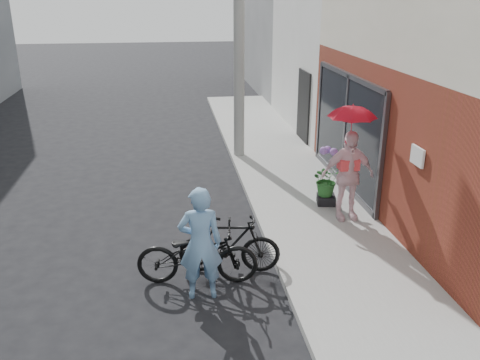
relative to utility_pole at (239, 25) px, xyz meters
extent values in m
plane|color=black|center=(-1.10, -6.00, -3.50)|extent=(80.00, 80.00, 0.00)
cube|color=#969791|center=(1.00, -4.00, -3.44)|extent=(2.20, 24.00, 0.12)
cube|color=#9E9E99|center=(-0.16, -4.00, -3.44)|extent=(0.12, 24.00, 0.12)
cube|color=black|center=(2.06, -2.50, -2.14)|extent=(0.06, 3.80, 2.40)
cube|color=white|center=(2.06, -5.80, -1.68)|extent=(0.04, 0.40, 0.30)
cube|color=white|center=(6.10, 3.00, 0.00)|extent=(8.00, 6.00, 7.00)
cube|color=slate|center=(6.10, 10.00, 0.00)|extent=(8.00, 8.00, 7.00)
cylinder|color=#9E9E99|center=(0.00, 0.00, 0.00)|extent=(0.28, 0.28, 7.00)
imported|color=#719ECA|center=(-1.48, -6.49, -2.63)|extent=(0.64, 0.43, 1.75)
imported|color=black|center=(-1.51, -6.10, -3.01)|extent=(1.93, 0.88, 0.98)
imported|color=black|center=(-0.98, -5.86, -3.01)|extent=(1.68, 0.68, 0.98)
imported|color=#F8D0D7|center=(1.47, -4.34, -2.50)|extent=(1.03, 0.43, 1.75)
imported|color=red|center=(1.47, -4.34, -1.25)|extent=(0.86, 0.86, 0.75)
cube|color=black|center=(1.32, -3.63, -3.28)|extent=(0.43, 0.43, 0.19)
imported|color=#255C24|center=(1.32, -3.63, -2.85)|extent=(0.61, 0.53, 0.68)
camera|label=1|loc=(-1.83, -13.03, 0.79)|focal=38.00mm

